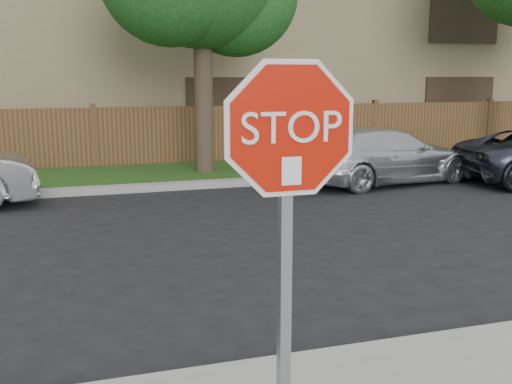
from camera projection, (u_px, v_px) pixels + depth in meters
name	position (u px, v px, depth m)	size (l,w,h in m)	color
ground	(164.00, 383.00, 4.79)	(90.00, 90.00, 0.00)	black
far_curb	(103.00, 190.00, 12.41)	(70.00, 0.30, 0.15)	gray
grass_strip	(99.00, 178.00, 13.96)	(70.00, 3.00, 0.12)	#1E4714
fence	(94.00, 139.00, 15.32)	(70.00, 0.12, 1.60)	#4F2F1C
apartment_building	(83.00, 41.00, 20.03)	(35.20, 9.20, 7.20)	#8B7756
stop_sign	(288.00, 188.00, 3.20)	(1.01, 0.13, 2.55)	gray
sedan_right	(385.00, 155.00, 13.51)	(1.77, 4.35, 1.26)	silver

